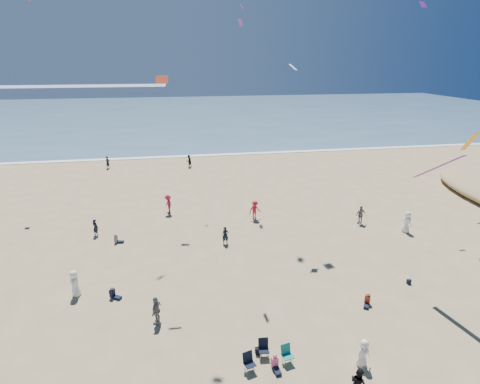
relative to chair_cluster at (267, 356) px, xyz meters
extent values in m
cube|color=#476B84|center=(-2.18, 94.05, -0.47)|extent=(220.00, 100.00, 0.06)
cube|color=white|center=(-2.18, 44.05, -0.46)|extent=(220.00, 1.20, 0.08)
cube|color=#7A8EA8|center=(-62.18, 169.05, 1.10)|extent=(110.00, 20.00, 3.20)
imported|color=red|center=(3.16, 18.02, 0.43)|extent=(1.34, 0.99, 1.86)
imported|color=white|center=(15.89, 12.87, 0.47)|extent=(0.79, 1.05, 1.94)
imported|color=white|center=(4.70, -0.91, 0.27)|extent=(0.87, 0.72, 1.54)
imported|color=black|center=(-13.59, 38.91, 0.39)|extent=(0.70, 0.77, 1.77)
imported|color=black|center=(-11.29, 16.88, 0.27)|extent=(0.67, 0.62, 1.54)
imported|color=#B0193D|center=(-5.06, 20.89, 0.47)|extent=(1.06, 1.41, 1.94)
imported|color=gray|center=(12.71, 15.26, 0.39)|extent=(1.10, 0.59, 1.79)
imported|color=black|center=(-0.31, 13.35, 0.27)|extent=(0.58, 0.40, 1.53)
imported|color=white|center=(-10.91, 7.84, 0.40)|extent=(0.60, 0.90, 1.81)
imported|color=black|center=(3.58, -2.60, 0.30)|extent=(0.84, 0.94, 1.60)
imported|color=slate|center=(-5.60, 4.15, 0.39)|extent=(0.81, 1.13, 1.78)
imported|color=black|center=(-2.29, 37.71, 0.38)|extent=(1.09, 1.05, 1.77)
cube|color=black|center=(-0.31, 0.75, -0.31)|extent=(0.30, 0.22, 0.38)
cube|color=black|center=(11.35, 5.33, -0.33)|extent=(0.28, 0.18, 0.34)
cube|color=#672B98|center=(3.40, 26.57, 19.13)|extent=(0.32, 0.84, 0.44)
cube|color=white|center=(5.55, 15.50, 13.52)|extent=(0.81, 0.81, 0.46)
cube|color=purple|center=(0.81, 12.50, 16.45)|extent=(0.26, 0.80, 0.46)
cube|color=#781D94|center=(18.48, 19.15, 18.72)|extent=(0.64, 0.56, 0.52)
cube|color=red|center=(-4.58, 10.60, 12.90)|extent=(0.77, 0.44, 0.49)
cube|color=#742699|center=(11.77, 5.09, 7.90)|extent=(0.35, 3.14, 2.21)
cube|color=orange|center=(18.30, 10.38, 8.11)|extent=(0.35, 2.64, 1.87)
camera|label=1|loc=(-3.92, -14.53, 14.13)|focal=28.00mm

